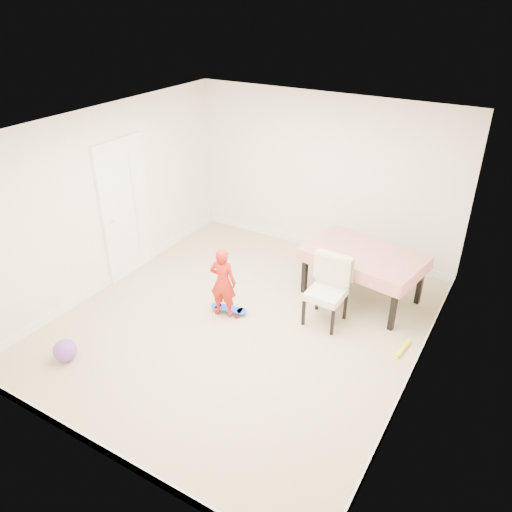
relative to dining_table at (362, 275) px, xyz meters
The scene contains 17 objects.
ground 1.83m from the dining_table, 129.46° to the right, with size 5.00×5.00×0.00m, color tan.
ceiling 2.84m from the dining_table, 129.46° to the right, with size 4.50×5.00×0.04m, color silver.
wall_back 1.83m from the dining_table, 136.11° to the left, with size 4.50×0.04×2.60m, color silver.
wall_front 4.13m from the dining_table, 106.43° to the right, with size 4.50×0.04×2.60m, color silver.
wall_left 3.76m from the dining_table, 157.67° to the right, with size 0.04×5.00×2.60m, color silver.
wall_right 1.99m from the dining_table, 51.76° to the right, with size 0.04×5.00×2.60m, color silver.
door 3.59m from the dining_table, 162.13° to the right, with size 0.10×0.94×2.11m, color white.
baseboard_back 1.62m from the dining_table, 135.85° to the left, with size 4.50×0.02×0.12m, color white.
baseboard_front 4.05m from the dining_table, 106.39° to the right, with size 4.50×0.02×0.12m, color white.
baseboard_left 3.66m from the dining_table, 157.73° to the right, with size 0.02×5.00×0.12m, color white.
baseboard_right 1.80m from the dining_table, 51.51° to the right, with size 0.02×5.00×0.12m, color white.
dining_table is the anchor object (origin of this frame).
dining_chair 0.84m from the dining_table, 104.20° to the right, with size 0.51×0.59×0.94m, color white, non-canonical shape.
skateboard 1.94m from the dining_table, 137.65° to the right, with size 0.53×0.19×0.08m, color blue, non-canonical shape.
child 1.99m from the dining_table, 136.30° to the right, with size 0.36×0.24×1.00m, color red.
balloon 4.03m from the dining_table, 129.56° to the right, with size 0.28×0.28×0.28m, color purple.
foam_toy 1.29m from the dining_table, 44.40° to the right, with size 0.06×0.06×0.40m, color #FFFC1A.
Camera 1 is at (2.94, -4.59, 4.00)m, focal length 35.00 mm.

